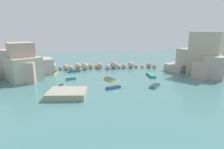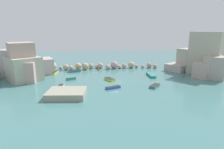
{
  "view_description": "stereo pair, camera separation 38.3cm",
  "coord_description": "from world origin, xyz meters",
  "px_view_note": "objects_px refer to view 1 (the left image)",
  "views": [
    {
      "loc": [
        -5.35,
        -48.96,
        13.76
      ],
      "look_at": [
        0.0,
        4.41,
        1.0
      ],
      "focal_mm": 30.01,
      "sensor_mm": 36.0,
      "label": 1
    },
    {
      "loc": [
        -4.96,
        -48.99,
        13.76
      ],
      "look_at": [
        0.0,
        4.41,
        1.0
      ],
      "focal_mm": 30.01,
      "sensor_mm": 36.0,
      "label": 2
    }
  ],
  "objects_px": {
    "stone_dock": "(67,93)",
    "moored_boat_6": "(155,86)",
    "moored_boat_1": "(60,88)",
    "moored_boat_7": "(54,73)",
    "moored_boat_4": "(110,79)",
    "channel_buoy": "(98,69)",
    "moored_boat_3": "(113,87)",
    "moored_boat_2": "(74,71)",
    "moored_boat_0": "(151,75)",
    "moored_boat_5": "(71,79)"
  },
  "relations": [
    {
      "from": "moored_boat_2",
      "to": "moored_boat_6",
      "type": "height_order",
      "value": "moored_boat_2"
    },
    {
      "from": "channel_buoy",
      "to": "moored_boat_0",
      "type": "height_order",
      "value": "moored_boat_0"
    },
    {
      "from": "stone_dock",
      "to": "moored_boat_6",
      "type": "height_order",
      "value": "stone_dock"
    },
    {
      "from": "moored_boat_2",
      "to": "moored_boat_7",
      "type": "height_order",
      "value": "moored_boat_2"
    },
    {
      "from": "moored_boat_4",
      "to": "moored_boat_5",
      "type": "bearing_deg",
      "value": 49.32
    },
    {
      "from": "stone_dock",
      "to": "moored_boat_3",
      "type": "xyz_separation_m",
      "value": [
        10.36,
        4.56,
        -0.41
      ]
    },
    {
      "from": "moored_boat_1",
      "to": "moored_boat_2",
      "type": "bearing_deg",
      "value": -2.03
    },
    {
      "from": "moored_boat_2",
      "to": "moored_boat_4",
      "type": "bearing_deg",
      "value": 114.88
    },
    {
      "from": "moored_boat_4",
      "to": "channel_buoy",
      "type": "bearing_deg",
      "value": -19.81
    },
    {
      "from": "stone_dock",
      "to": "channel_buoy",
      "type": "relative_size",
      "value": 14.19
    },
    {
      "from": "moored_boat_3",
      "to": "moored_boat_5",
      "type": "bearing_deg",
      "value": 114.77
    },
    {
      "from": "moored_boat_0",
      "to": "moored_boat_3",
      "type": "distance_m",
      "value": 17.17
    },
    {
      "from": "stone_dock",
      "to": "moored_boat_6",
      "type": "bearing_deg",
      "value": 13.05
    },
    {
      "from": "moored_boat_2",
      "to": "moored_boat_6",
      "type": "distance_m",
      "value": 28.92
    },
    {
      "from": "moored_boat_1",
      "to": "moored_boat_6",
      "type": "relative_size",
      "value": 1.14
    },
    {
      "from": "stone_dock",
      "to": "moored_boat_0",
      "type": "height_order",
      "value": "moored_boat_0"
    },
    {
      "from": "moored_boat_1",
      "to": "moored_boat_5",
      "type": "height_order",
      "value": "moored_boat_1"
    },
    {
      "from": "stone_dock",
      "to": "moored_boat_3",
      "type": "distance_m",
      "value": 11.32
    },
    {
      "from": "moored_boat_2",
      "to": "moored_boat_5",
      "type": "distance_m",
      "value": 10.14
    },
    {
      "from": "stone_dock",
      "to": "moored_boat_4",
      "type": "bearing_deg",
      "value": 49.83
    },
    {
      "from": "moored_boat_5",
      "to": "stone_dock",
      "type": "bearing_deg",
      "value": -116.45
    },
    {
      "from": "moored_boat_3",
      "to": "moored_boat_4",
      "type": "relative_size",
      "value": 1.01
    },
    {
      "from": "moored_boat_2",
      "to": "moored_boat_7",
      "type": "bearing_deg",
      "value": -1.58
    },
    {
      "from": "channel_buoy",
      "to": "moored_boat_1",
      "type": "xyz_separation_m",
      "value": [
        -9.73,
        -20.5,
        0.04
      ]
    },
    {
      "from": "stone_dock",
      "to": "moored_boat_3",
      "type": "height_order",
      "value": "stone_dock"
    },
    {
      "from": "moored_boat_3",
      "to": "stone_dock",
      "type": "bearing_deg",
      "value": 178.48
    },
    {
      "from": "moored_boat_0",
      "to": "channel_buoy",
      "type": "bearing_deg",
      "value": -121.12
    },
    {
      "from": "moored_boat_0",
      "to": "moored_boat_4",
      "type": "distance_m",
      "value": 13.61
    },
    {
      "from": "stone_dock",
      "to": "channel_buoy",
      "type": "xyz_separation_m",
      "value": [
        7.36,
        26.02,
        -0.39
      ]
    },
    {
      "from": "moored_boat_1",
      "to": "moored_boat_7",
      "type": "bearing_deg",
      "value": 18.16
    },
    {
      "from": "moored_boat_0",
      "to": "moored_boat_1",
      "type": "xyz_separation_m",
      "value": [
        -25.56,
        -10.45,
        -0.03
      ]
    },
    {
      "from": "stone_dock",
      "to": "moored_boat_1",
      "type": "xyz_separation_m",
      "value": [
        -2.37,
        5.51,
        -0.34
      ]
    },
    {
      "from": "moored_boat_2",
      "to": "moored_boat_3",
      "type": "distance_m",
      "value": 22.46
    },
    {
      "from": "moored_boat_4",
      "to": "moored_boat_6",
      "type": "relative_size",
      "value": 0.98
    },
    {
      "from": "moored_boat_3",
      "to": "moored_boat_4",
      "type": "height_order",
      "value": "moored_boat_4"
    },
    {
      "from": "moored_boat_2",
      "to": "moored_boat_7",
      "type": "xyz_separation_m",
      "value": [
        -6.15,
        -1.78,
        -0.01
      ]
    },
    {
      "from": "moored_boat_4",
      "to": "moored_boat_5",
      "type": "xyz_separation_m",
      "value": [
        -10.93,
        1.84,
        0.0
      ]
    },
    {
      "from": "channel_buoy",
      "to": "moored_boat_3",
      "type": "height_order",
      "value": "channel_buoy"
    },
    {
      "from": "moored_boat_2",
      "to": "moored_boat_7",
      "type": "relative_size",
      "value": 0.96
    },
    {
      "from": "moored_boat_1",
      "to": "moored_boat_2",
      "type": "xyz_separation_m",
      "value": [
        1.5,
        18.5,
        0.0
      ]
    },
    {
      "from": "moored_boat_7",
      "to": "moored_boat_4",
      "type": "bearing_deg",
      "value": 64.17
    },
    {
      "from": "channel_buoy",
      "to": "moored_boat_4",
      "type": "xyz_separation_m",
      "value": [
        2.8,
        -13.98,
        0.04
      ]
    },
    {
      "from": "moored_boat_4",
      "to": "moored_boat_7",
      "type": "distance_m",
      "value": 19.97
    },
    {
      "from": "moored_boat_1",
      "to": "moored_boat_5",
      "type": "distance_m",
      "value": 8.51
    },
    {
      "from": "moored_boat_4",
      "to": "moored_boat_7",
      "type": "xyz_separation_m",
      "value": [
        -17.18,
        10.19,
        -0.01
      ]
    },
    {
      "from": "channel_buoy",
      "to": "stone_dock",
      "type": "bearing_deg",
      "value": -105.8
    },
    {
      "from": "moored_boat_1",
      "to": "moored_boat_3",
      "type": "relative_size",
      "value": 1.14
    },
    {
      "from": "channel_buoy",
      "to": "moored_boat_5",
      "type": "height_order",
      "value": "moored_boat_5"
    },
    {
      "from": "stone_dock",
      "to": "moored_boat_6",
      "type": "xyz_separation_m",
      "value": [
        20.76,
        4.81,
        -0.39
      ]
    },
    {
      "from": "moored_boat_6",
      "to": "moored_boat_7",
      "type": "distance_m",
      "value": 32.78
    }
  ]
}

